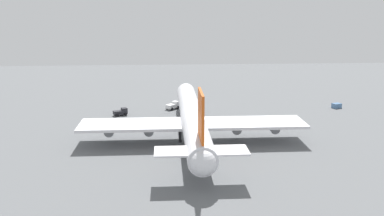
{
  "coord_description": "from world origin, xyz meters",
  "views": [
    {
      "loc": [
        -104.98,
        6.63,
        33.82
      ],
      "look_at": [
        0.0,
        0.0,
        8.09
      ],
      "focal_mm": 39.34,
      "sensor_mm": 36.0,
      "label": 1
    }
  ],
  "objects_px": {
    "cargo_container_aft": "(337,106)",
    "safety_cone_nose": "(187,108)",
    "fuel_truck": "(121,112)",
    "cargo_airplane": "(192,118)",
    "cargo_loader": "(173,105)"
  },
  "relations": [
    {
      "from": "fuel_truck",
      "to": "cargo_airplane",
      "type": "bearing_deg",
      "value": -140.21
    },
    {
      "from": "fuel_truck",
      "to": "cargo_loader",
      "type": "relative_size",
      "value": 0.95
    },
    {
      "from": "cargo_airplane",
      "to": "cargo_loader",
      "type": "bearing_deg",
      "value": 7.63
    },
    {
      "from": "cargo_airplane",
      "to": "fuel_truck",
      "type": "bearing_deg",
      "value": 39.79
    },
    {
      "from": "cargo_loader",
      "to": "cargo_container_aft",
      "type": "relative_size",
      "value": 1.49
    },
    {
      "from": "fuel_truck",
      "to": "safety_cone_nose",
      "type": "bearing_deg",
      "value": -71.39
    },
    {
      "from": "fuel_truck",
      "to": "cargo_loader",
      "type": "height_order",
      "value": "cargo_loader"
    },
    {
      "from": "cargo_container_aft",
      "to": "safety_cone_nose",
      "type": "height_order",
      "value": "cargo_container_aft"
    },
    {
      "from": "fuel_truck",
      "to": "cargo_loader",
      "type": "bearing_deg",
      "value": -65.86
    },
    {
      "from": "fuel_truck",
      "to": "cargo_container_aft",
      "type": "distance_m",
      "value": 72.11
    },
    {
      "from": "cargo_container_aft",
      "to": "fuel_truck",
      "type": "bearing_deg",
      "value": 94.26
    },
    {
      "from": "cargo_container_aft",
      "to": "safety_cone_nose",
      "type": "relative_size",
      "value": 5.03
    },
    {
      "from": "cargo_container_aft",
      "to": "safety_cone_nose",
      "type": "bearing_deg",
      "value": 88.03
    },
    {
      "from": "cargo_airplane",
      "to": "fuel_truck",
      "type": "xyz_separation_m",
      "value": [
        25.13,
        20.93,
        -4.42
      ]
    },
    {
      "from": "fuel_truck",
      "to": "cargo_container_aft",
      "type": "bearing_deg",
      "value": -85.74
    }
  ]
}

